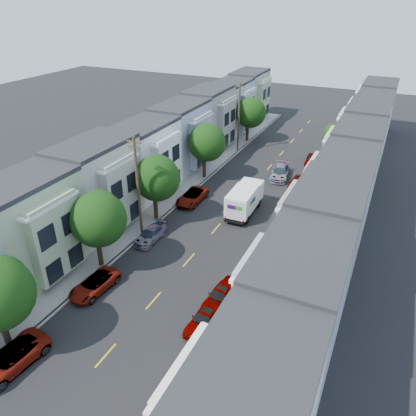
% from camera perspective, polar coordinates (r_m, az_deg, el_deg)
% --- Properties ---
extents(ground, '(160.00, 160.00, 0.00)m').
position_cam_1_polar(ground, '(36.92, -2.71, -7.32)').
color(ground, black).
rests_on(ground, ground).
extents(road_slab, '(12.00, 70.00, 0.02)m').
position_cam_1_polar(road_slab, '(48.77, 5.46, 2.06)').
color(road_slab, black).
rests_on(road_slab, ground).
extents(curb_left, '(0.30, 70.00, 0.15)m').
position_cam_1_polar(curb_left, '(50.85, -0.94, 3.42)').
color(curb_left, gray).
rests_on(curb_left, ground).
extents(curb_right, '(0.30, 70.00, 0.15)m').
position_cam_1_polar(curb_right, '(47.32, 12.35, 0.72)').
color(curb_right, gray).
rests_on(curb_right, ground).
extents(sidewalk_left, '(2.60, 70.00, 0.15)m').
position_cam_1_polar(sidewalk_left, '(51.38, -2.25, 3.68)').
color(sidewalk_left, gray).
rests_on(sidewalk_left, ground).
extents(sidewalk_right, '(2.60, 70.00, 0.15)m').
position_cam_1_polar(sidewalk_right, '(47.11, 13.87, 0.40)').
color(sidewalk_right, gray).
rests_on(sidewalk_right, ground).
extents(centerline, '(0.12, 70.00, 0.01)m').
position_cam_1_polar(centerline, '(48.78, 5.46, 2.05)').
color(centerline, gold).
rests_on(centerline, ground).
extents(townhouse_row_left, '(5.00, 70.00, 8.50)m').
position_cam_1_polar(townhouse_row_left, '(53.12, -5.91, 4.32)').
color(townhouse_row_left, '#A2BCC4').
rests_on(townhouse_row_left, ground).
extents(townhouse_row_right, '(5.00, 70.00, 8.50)m').
position_cam_1_polar(townhouse_row_right, '(46.74, 18.38, -0.62)').
color(townhouse_row_right, '#A2BCC4').
rests_on(townhouse_row_right, ground).
extents(tree_b, '(4.70, 4.70, 7.17)m').
position_cam_1_polar(tree_b, '(34.69, -15.29, -1.54)').
color(tree_b, black).
rests_on(tree_b, ground).
extents(tree_c, '(4.70, 4.70, 7.14)m').
position_cam_1_polar(tree_c, '(41.24, -7.31, 4.18)').
color(tree_c, black).
rests_on(tree_c, ground).
extents(tree_d, '(4.70, 4.70, 7.18)m').
position_cam_1_polar(tree_d, '(50.82, -0.25, 9.18)').
color(tree_d, black).
rests_on(tree_d, ground).
extents(tree_e, '(4.70, 4.70, 7.04)m').
position_cam_1_polar(tree_e, '(64.99, 5.94, 13.19)').
color(tree_e, black).
rests_on(tree_e, ground).
extents(tree_far_r, '(3.10, 3.10, 5.11)m').
position_cam_1_polar(tree_far_r, '(60.37, 17.19, 9.76)').
color(tree_far_r, black).
rests_on(tree_far_r, ground).
extents(utility_pole_near, '(1.60, 0.26, 10.00)m').
position_cam_1_polar(utility_pole_near, '(38.69, -9.81, 2.91)').
color(utility_pole_near, '#42301E').
rests_on(utility_pole_near, ground).
extents(utility_pole_far, '(1.60, 0.26, 10.00)m').
position_cam_1_polar(utility_pole_far, '(60.40, 4.34, 12.57)').
color(utility_pole_far, '#42301E').
rests_on(utility_pole_far, ground).
extents(fedex_truck, '(2.40, 6.24, 2.99)m').
position_cam_1_polar(fedex_truck, '(43.75, 5.16, 1.27)').
color(fedex_truck, white).
rests_on(fedex_truck, ground).
extents(lead_sedan, '(2.81, 5.26, 1.50)m').
position_cam_1_polar(lead_sedan, '(53.27, 10.09, 4.97)').
color(lead_sedan, black).
rests_on(lead_sedan, ground).
extents(parked_left_a, '(2.84, 5.28, 1.41)m').
position_cam_1_polar(parked_left_a, '(30.41, -26.04, -18.52)').
color(parked_left_a, black).
rests_on(parked_left_a, ground).
extents(parked_left_b, '(2.43, 4.67, 1.26)m').
position_cam_1_polar(parked_left_b, '(34.36, -15.68, -10.33)').
color(parked_left_b, '#0F2240').
rests_on(parked_left_b, ground).
extents(parked_left_c, '(1.75, 4.11, 1.23)m').
position_cam_1_polar(parked_left_c, '(39.72, -8.08, -3.70)').
color(parked_left_c, '#A4A4A4').
rests_on(parked_left_c, ground).
extents(parked_left_d, '(2.29, 4.92, 1.37)m').
position_cam_1_polar(parked_left_d, '(46.28, -2.26, 1.59)').
color(parked_left_d, '#5C1A13').
rests_on(parked_left_d, ground).
extents(parked_right_a, '(2.15, 4.72, 1.49)m').
position_cam_1_polar(parked_right_a, '(30.14, -0.25, -15.20)').
color(parked_right_a, '#565B63').
rests_on(parked_right_a, ground).
extents(parked_right_b, '(2.14, 4.68, 1.47)m').
position_cam_1_polar(parked_right_b, '(32.00, 1.89, -12.15)').
color(parked_right_b, silver).
rests_on(parked_right_b, ground).
extents(parked_right_c, '(1.62, 3.98, 1.28)m').
position_cam_1_polar(parked_right_c, '(51.12, 12.35, 3.57)').
color(parked_right_c, black).
rests_on(parked_right_c, ground).
extents(parked_right_d, '(1.87, 4.16, 1.31)m').
position_cam_1_polar(parked_right_d, '(58.61, 14.35, 6.61)').
color(parked_right_d, '#0F0E3C').
rests_on(parked_right_d, ground).
extents(motorcycle, '(0.26, 1.89, 0.75)m').
position_cam_1_polar(motorcycle, '(25.79, -7.96, -27.00)').
color(motorcycle, black).
rests_on(motorcycle, ground).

